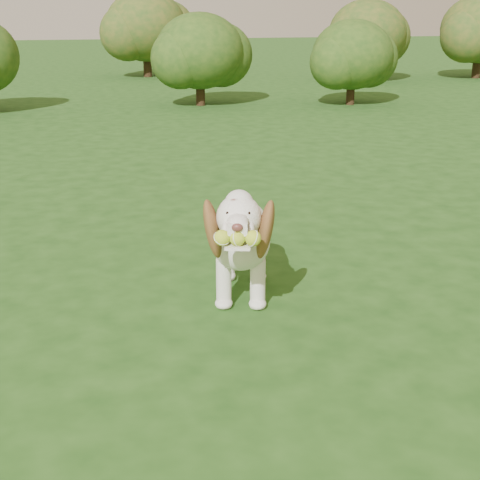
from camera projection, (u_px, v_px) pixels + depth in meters
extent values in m
plane|color=#1B4212|center=(232.00, 273.00, 4.03)|extent=(80.00, 80.00, 0.00)
ellipsoid|color=white|center=(242.00, 234.00, 3.66)|extent=(0.48, 0.66, 0.31)
ellipsoid|color=white|center=(241.00, 241.00, 3.43)|extent=(0.39, 0.39, 0.31)
ellipsoid|color=white|center=(243.00, 224.00, 3.85)|extent=(0.35, 0.35, 0.28)
cylinder|color=white|center=(240.00, 233.00, 3.30)|extent=(0.23, 0.28, 0.24)
sphere|color=white|center=(239.00, 217.00, 3.15)|extent=(0.27, 0.27, 0.22)
sphere|color=white|center=(239.00, 204.00, 3.15)|extent=(0.18, 0.18, 0.14)
cube|color=white|center=(238.00, 226.00, 3.03)|extent=(0.12, 0.15, 0.06)
ellipsoid|color=#592D28|center=(237.00, 228.00, 2.97)|extent=(0.06, 0.05, 0.04)
cube|color=white|center=(238.00, 245.00, 3.05)|extent=(0.15, 0.16, 0.01)
ellipsoid|color=brown|center=(213.00, 229.00, 3.18)|extent=(0.17, 0.20, 0.33)
ellipsoid|color=brown|center=(265.00, 230.00, 3.17)|extent=(0.15, 0.23, 0.33)
cylinder|color=white|center=(244.00, 212.00, 3.96)|extent=(0.10, 0.16, 0.12)
cylinder|color=white|center=(224.00, 283.00, 3.53)|extent=(0.10, 0.10, 0.27)
cylinder|color=white|center=(258.00, 284.00, 3.52)|extent=(0.10, 0.10, 0.27)
cylinder|color=white|center=(228.00, 257.00, 3.90)|extent=(0.10, 0.10, 0.27)
cylinder|color=white|center=(258.00, 258.00, 3.90)|extent=(0.10, 0.10, 0.27)
sphere|color=#C5E035|center=(222.00, 238.00, 3.00)|extent=(0.09, 0.09, 0.07)
sphere|color=#C5E035|center=(237.00, 238.00, 3.00)|extent=(0.09, 0.09, 0.07)
sphere|color=#C5E035|center=(253.00, 238.00, 3.00)|extent=(0.09, 0.09, 0.07)
cylinder|color=#382314|center=(147.00, 63.00, 16.49)|extent=(0.20, 0.20, 0.66)
ellipsoid|color=#214615|center=(146.00, 26.00, 16.21)|extent=(1.97, 1.97, 1.68)
cylinder|color=#382314|center=(351.00, 91.00, 11.45)|extent=(0.14, 0.14, 0.46)
ellipsoid|color=#214615|center=(352.00, 55.00, 11.26)|extent=(1.37, 1.37, 1.16)
cylinder|color=#382314|center=(365.00, 68.00, 15.41)|extent=(0.18, 0.18, 0.59)
ellipsoid|color=#214615|center=(367.00, 33.00, 15.16)|extent=(1.76, 1.76, 1.49)
cylinder|color=#382314|center=(477.00, 65.00, 16.17)|extent=(0.19, 0.19, 0.63)
cylinder|color=#382314|center=(200.00, 91.00, 11.34)|extent=(0.15, 0.15, 0.49)
ellipsoid|color=#214615|center=(200.00, 51.00, 11.13)|extent=(1.47, 1.47, 1.25)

